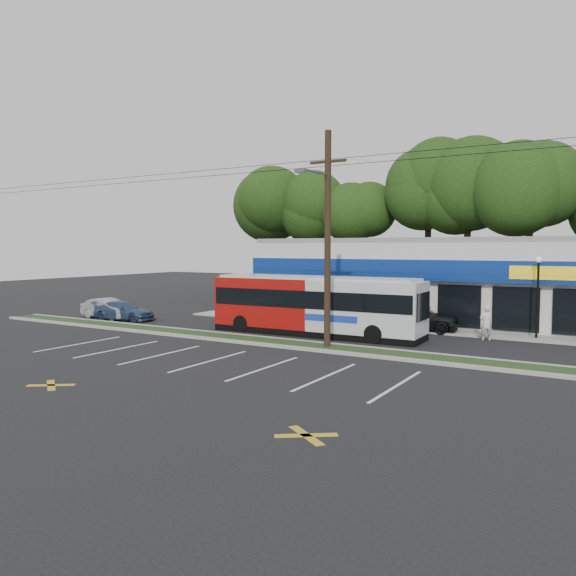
# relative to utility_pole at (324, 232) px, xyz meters

# --- Properties ---
(ground) EXTENTS (120.00, 120.00, 0.00)m
(ground) POSITION_rel_utility_pole_xyz_m (-2.83, -0.93, -5.41)
(ground) COLOR black
(ground) RESTS_ON ground
(grass_strip) EXTENTS (40.00, 1.60, 0.12)m
(grass_strip) POSITION_rel_utility_pole_xyz_m (-2.83, 0.07, -5.35)
(grass_strip) COLOR #213516
(grass_strip) RESTS_ON ground
(curb_south) EXTENTS (40.00, 0.25, 0.14)m
(curb_south) POSITION_rel_utility_pole_xyz_m (-2.83, -0.78, -5.34)
(curb_south) COLOR #9E9E93
(curb_south) RESTS_ON ground
(curb_north) EXTENTS (40.00, 0.25, 0.14)m
(curb_north) POSITION_rel_utility_pole_xyz_m (-2.83, 0.92, -5.34)
(curb_north) COLOR #9E9E93
(curb_north) RESTS_ON ground
(sidewalk) EXTENTS (32.00, 2.20, 0.10)m
(sidewalk) POSITION_rel_utility_pole_xyz_m (2.17, 8.07, -5.36)
(sidewalk) COLOR #9E9E93
(sidewalk) RESTS_ON ground
(strip_mall) EXTENTS (25.00, 12.55, 5.30)m
(strip_mall) POSITION_rel_utility_pole_xyz_m (2.67, 14.99, -2.76)
(strip_mall) COLOR silver
(strip_mall) RESTS_ON ground
(utility_pole) EXTENTS (50.00, 2.77, 10.00)m
(utility_pole) POSITION_rel_utility_pole_xyz_m (0.00, 0.00, 0.00)
(utility_pole) COLOR black
(utility_pole) RESTS_ON ground
(lamp_post) EXTENTS (0.30, 0.30, 4.25)m
(lamp_post) POSITION_rel_utility_pole_xyz_m (8.17, 7.87, -2.74)
(lamp_post) COLOR black
(lamp_post) RESTS_ON ground
(tree_line) EXTENTS (46.76, 6.76, 11.83)m
(tree_line) POSITION_rel_utility_pole_xyz_m (1.17, 25.07, 3.00)
(tree_line) COLOR black
(tree_line) RESTS_ON ground
(metrobus) EXTENTS (11.80, 2.77, 3.16)m
(metrobus) POSITION_rel_utility_pole_xyz_m (-2.30, 3.57, -3.74)
(metrobus) COLOR #970F0B
(metrobus) RESTS_ON ground
(car_dark) EXTENTS (5.36, 3.00, 1.72)m
(car_dark) POSITION_rel_utility_pole_xyz_m (1.76, 7.57, -4.55)
(car_dark) COLOR black
(car_dark) RESTS_ON ground
(car_silver) EXTENTS (4.09, 1.57, 1.33)m
(car_silver) POSITION_rel_utility_pole_xyz_m (-17.34, 2.57, -4.75)
(car_silver) COLOR #96989D
(car_silver) RESTS_ON ground
(car_blue) EXTENTS (4.38, 2.26, 1.21)m
(car_blue) POSITION_rel_utility_pole_xyz_m (-15.83, 2.57, -4.81)
(car_blue) COLOR navy
(car_blue) RESTS_ON ground
(pedestrian_a) EXTENTS (0.77, 0.68, 1.78)m
(pedestrian_a) POSITION_rel_utility_pole_xyz_m (5.99, 6.39, -4.52)
(pedestrian_a) COLOR silver
(pedestrian_a) RESTS_ON ground
(pedestrian_b) EXTENTS (0.81, 0.68, 1.50)m
(pedestrian_b) POSITION_rel_utility_pole_xyz_m (2.61, 7.57, -4.66)
(pedestrian_b) COLOR #BFB4AC
(pedestrian_b) RESTS_ON ground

